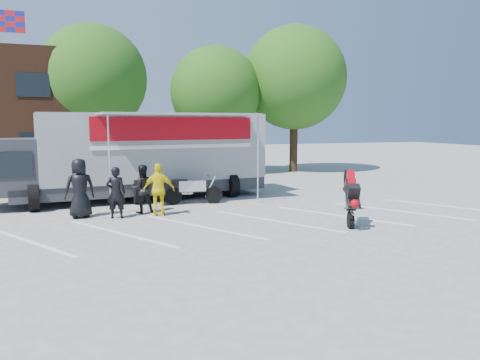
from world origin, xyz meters
TOP-DOWN VIEW (x-y plane):
  - ground at (0.00, 0.00)m, footprint 100.00×100.00m
  - parking_bay_lines at (0.00, 1.00)m, footprint 18.09×13.33m
  - tree_left at (-2.00, 16.00)m, footprint 6.12×6.12m
  - tree_mid at (5.00, 15.00)m, footprint 5.44×5.44m
  - tree_right at (10.00, 14.50)m, footprint 6.46×6.46m
  - transporter_truck at (-0.63, 6.79)m, footprint 11.29×6.18m
  - parked_motorcycle at (0.97, 4.90)m, footprint 2.33×1.07m
  - stunt_bike_rider at (4.50, -0.17)m, footprint 1.31×1.75m
  - spectator_leather_a at (-3.16, 3.66)m, footprint 1.04×0.77m
  - spectator_leather_b at (-2.06, 3.15)m, footprint 0.70×0.55m
  - spectator_leather_c at (-1.14, 3.80)m, footprint 0.85×0.69m
  - spectator_hivis at (-0.68, 3.08)m, footprint 1.11×0.73m

SIDE VIEW (x-z plane):
  - ground at x=0.00m, z-range 0.00..0.00m
  - transporter_truck at x=-0.63m, z-range -1.73..1.73m
  - parked_motorcycle at x=0.97m, z-range -0.59..0.59m
  - stunt_bike_rider at x=4.50m, z-range -0.93..0.93m
  - parking_bay_lines at x=0.00m, z-range 0.00..0.01m
  - spectator_leather_c at x=-1.14m, z-range 0.00..1.66m
  - spectator_leather_b at x=-2.06m, z-range 0.00..1.69m
  - spectator_hivis at x=-0.68m, z-range 0.00..1.76m
  - spectator_leather_a at x=-3.16m, z-range 0.00..1.95m
  - tree_mid at x=5.00m, z-range 1.10..8.78m
  - tree_left at x=-2.00m, z-range 1.25..9.89m
  - tree_right at x=10.00m, z-range 1.32..10.44m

